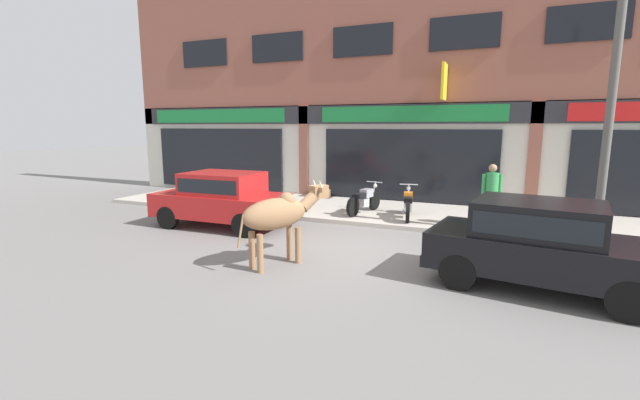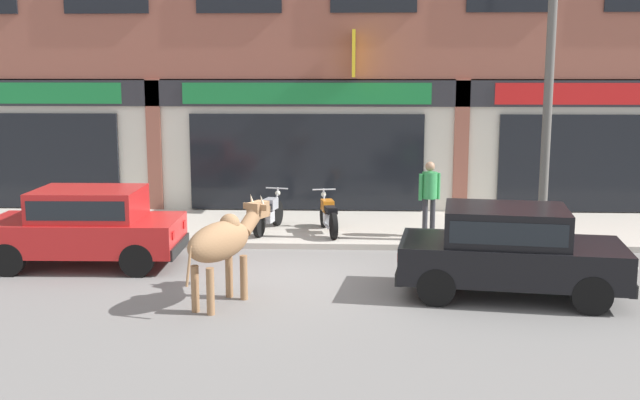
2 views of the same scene
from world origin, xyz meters
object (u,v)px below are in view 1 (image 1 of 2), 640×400
cow (279,214)px  motorcycle_1 (408,204)px  car_0 (222,197)px  motorcycle_0 (364,200)px  car_1 (540,241)px  utility_pole (611,105)px  pedestrian (491,189)px

cow → motorcycle_1: cow is taller
car_0 → motorcycle_0: 4.10m
car_1 → motorcycle_0: 6.09m
motorcycle_0 → car_1: bearing=-44.5°
car_0 → utility_pole: utility_pole is taller
cow → motorcycle_0: size_ratio=1.10×
cow → motorcycle_1: size_ratio=1.10×
motorcycle_0 → utility_pole: 6.33m
cow → pedestrian: pedestrian is taller
cow → utility_pole: bearing=33.9°
utility_pole → motorcycle_1: bearing=170.0°
motorcycle_1 → car_0: bearing=-150.1°
motorcycle_0 → utility_pole: (5.70, -0.91, 2.59)m
car_1 → motorcycle_0: bearing=135.5°
motorcycle_1 → pedestrian: (2.14, -0.27, 0.60)m
car_1 → utility_pole: bearing=67.8°
utility_pole → motorcycle_0: bearing=170.9°
cow → motorcycle_0: (0.17, 4.86, -0.50)m
pedestrian → utility_pole: 3.04m
motorcycle_0 → pedestrian: size_ratio=1.12×
car_0 → pedestrian: pedestrian is taller
utility_pole → pedestrian: bearing=167.2°
cow → car_1: size_ratio=0.52×
motorcycle_1 → utility_pole: bearing=-10.0°
car_1 → utility_pole: utility_pole is taller
car_1 → motorcycle_1: size_ratio=2.10×
car_0 → motorcycle_0: size_ratio=2.04×
car_0 → cow: bearing=-36.7°
cow → car_1: cow is taller
motorcycle_0 → utility_pole: bearing=-9.1°
motorcycle_1 → utility_pole: size_ratio=0.30×
motorcycle_1 → cow: bearing=-107.4°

